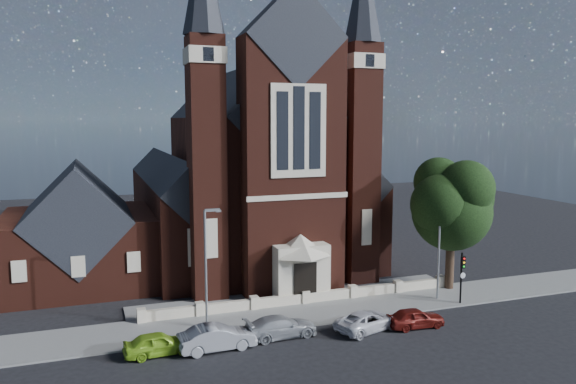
% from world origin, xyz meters
% --- Properties ---
extents(ground, '(120.00, 120.00, 0.00)m').
position_xyz_m(ground, '(0.00, 15.00, 0.00)').
color(ground, black).
rests_on(ground, ground).
extents(pavement_strip, '(60.00, 5.00, 0.12)m').
position_xyz_m(pavement_strip, '(0.00, 4.50, 0.00)').
color(pavement_strip, slate).
rests_on(pavement_strip, ground).
extents(forecourt_paving, '(26.00, 3.00, 0.14)m').
position_xyz_m(forecourt_paving, '(0.00, 8.50, 0.00)').
color(forecourt_paving, slate).
rests_on(forecourt_paving, ground).
extents(forecourt_wall, '(24.00, 0.40, 0.90)m').
position_xyz_m(forecourt_wall, '(0.00, 6.50, 0.00)').
color(forecourt_wall, beige).
rests_on(forecourt_wall, ground).
extents(church, '(20.01, 34.90, 29.20)m').
position_xyz_m(church, '(-0.00, 22.94, 8.19)').
color(church, '#461C12').
rests_on(church, ground).
extents(parish_hall, '(12.00, 12.20, 10.24)m').
position_xyz_m(parish_hall, '(-16.00, 18.00, 4.01)').
color(parish_hall, '#461C12').
rests_on(parish_hall, ground).
extents(street_tree, '(6.40, 6.60, 10.70)m').
position_xyz_m(street_tree, '(12.60, 5.71, 6.96)').
color(street_tree, black).
rests_on(street_tree, ground).
extents(street_lamp_left, '(1.16, 0.22, 8.09)m').
position_xyz_m(street_lamp_left, '(-7.91, 4.00, 4.60)').
color(street_lamp_left, gray).
rests_on(street_lamp_left, ground).
extents(street_lamp_right, '(1.16, 0.22, 8.09)m').
position_xyz_m(street_lamp_right, '(10.09, 4.00, 4.60)').
color(street_lamp_right, gray).
rests_on(street_lamp_right, ground).
extents(traffic_signal, '(0.28, 0.42, 4.00)m').
position_xyz_m(traffic_signal, '(11.00, 2.43, 2.58)').
color(traffic_signal, black).
rests_on(traffic_signal, ground).
extents(car_lime_van, '(4.13, 1.89, 1.37)m').
position_xyz_m(car_lime_van, '(-11.54, 0.91, 0.69)').
color(car_lime_van, '#89BE26').
rests_on(car_lime_van, ground).
extents(car_silver_a, '(4.75, 1.88, 1.54)m').
position_xyz_m(car_silver_a, '(-8.10, 0.43, 0.77)').
color(car_silver_a, gray).
rests_on(car_silver_a, ground).
extents(car_silver_b, '(4.81, 2.11, 1.37)m').
position_xyz_m(car_silver_b, '(-3.81, 1.04, 0.69)').
color(car_silver_b, '#97999E').
rests_on(car_silver_b, ground).
extents(car_white_suv, '(5.06, 3.43, 1.29)m').
position_xyz_m(car_white_suv, '(1.94, 0.22, 0.64)').
color(car_white_suv, white).
rests_on(car_white_suv, ground).
extents(car_dark_red, '(4.00, 1.81, 1.33)m').
position_xyz_m(car_dark_red, '(5.22, -0.42, 0.67)').
color(car_dark_red, maroon).
rests_on(car_dark_red, ground).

